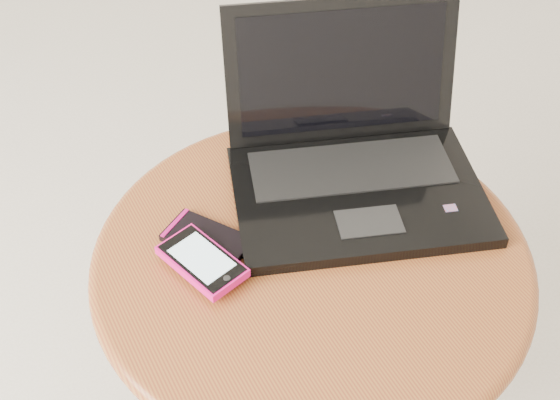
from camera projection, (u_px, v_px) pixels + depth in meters
table at (310, 299)px, 1.01m from camera, size 0.56×0.56×0.44m
laptop at (353, 158)px, 1.01m from camera, size 0.40×0.37×0.21m
phone_black at (207, 239)px, 0.95m from camera, size 0.11×0.12×0.01m
phone_pink at (202, 261)px, 0.91m from camera, size 0.09×0.12×0.01m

